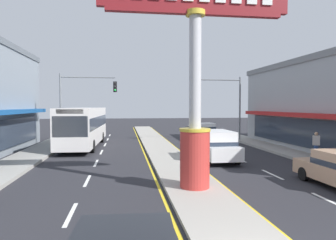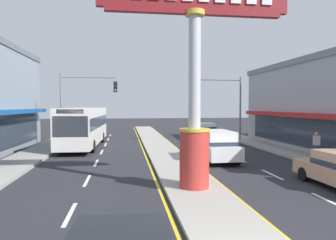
{
  "view_description": "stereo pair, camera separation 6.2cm",
  "coord_description": "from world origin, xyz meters",
  "px_view_note": "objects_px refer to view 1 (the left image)",
  "views": [
    {
      "loc": [
        -2.81,
        -5.09,
        3.43
      ],
      "look_at": [
        -0.26,
        12.73,
        2.6
      ],
      "focal_mm": 32.78,
      "sensor_mm": 36.0,
      "label": 1
    },
    {
      "loc": [
        -2.74,
        -5.1,
        3.43
      ],
      "look_at": [
        -0.26,
        12.73,
        2.6
      ],
      "focal_mm": 32.78,
      "sensor_mm": 36.0,
      "label": 2
    }
  ],
  "objects_px": {
    "traffic_light_left_side": "(82,96)",
    "suv_far_left_oncoming": "(216,145)",
    "district_sign": "(195,76)",
    "pedestrian_near_kerb": "(316,144)",
    "bus_far_right_lane": "(84,125)",
    "traffic_light_right_side": "(222,97)",
    "sedan_near_right_lane": "(206,130)"
  },
  "relations": [
    {
      "from": "traffic_light_left_side",
      "to": "suv_far_left_oncoming",
      "type": "xyz_separation_m",
      "value": [
        9.29,
        -8.89,
        -3.26
      ]
    },
    {
      "from": "district_sign",
      "to": "pedestrian_near_kerb",
      "type": "relative_size",
      "value": 5.13
    },
    {
      "from": "suv_far_left_oncoming",
      "to": "pedestrian_near_kerb",
      "type": "height_order",
      "value": "suv_far_left_oncoming"
    },
    {
      "from": "bus_far_right_lane",
      "to": "traffic_light_right_side",
      "type": "bearing_deg",
      "value": 7.96
    },
    {
      "from": "bus_far_right_lane",
      "to": "suv_far_left_oncoming",
      "type": "height_order",
      "value": "bus_far_right_lane"
    },
    {
      "from": "sedan_near_right_lane",
      "to": "pedestrian_near_kerb",
      "type": "bearing_deg",
      "value": -80.81
    },
    {
      "from": "traffic_light_left_side",
      "to": "traffic_light_right_side",
      "type": "distance_m",
      "value": 12.91
    },
    {
      "from": "traffic_light_right_side",
      "to": "sedan_near_right_lane",
      "type": "distance_m",
      "value": 5.99
    },
    {
      "from": "sedan_near_right_lane",
      "to": "suv_far_left_oncoming",
      "type": "bearing_deg",
      "value": -102.68
    },
    {
      "from": "traffic_light_left_side",
      "to": "bus_far_right_lane",
      "type": "bearing_deg",
      "value": -71.62
    },
    {
      "from": "traffic_light_left_side",
      "to": "bus_far_right_lane",
      "type": "height_order",
      "value": "traffic_light_left_side"
    },
    {
      "from": "district_sign",
      "to": "traffic_light_right_side",
      "type": "xyz_separation_m",
      "value": [
        6.44,
        16.16,
        -0.39
      ]
    },
    {
      "from": "traffic_light_left_side",
      "to": "traffic_light_right_side",
      "type": "xyz_separation_m",
      "value": [
        12.88,
        0.9,
        0.0
      ]
    },
    {
      "from": "traffic_light_left_side",
      "to": "sedan_near_right_lane",
      "type": "bearing_deg",
      "value": 24.68
    },
    {
      "from": "district_sign",
      "to": "pedestrian_near_kerb",
      "type": "bearing_deg",
      "value": 30.21
    },
    {
      "from": "traffic_light_left_side",
      "to": "traffic_light_right_side",
      "type": "bearing_deg",
      "value": 4.01
    },
    {
      "from": "district_sign",
      "to": "traffic_light_right_side",
      "type": "relative_size",
      "value": 1.38
    },
    {
      "from": "district_sign",
      "to": "pedestrian_near_kerb",
      "type": "distance_m",
      "value": 10.7
    },
    {
      "from": "bus_far_right_lane",
      "to": "district_sign",
      "type": "bearing_deg",
      "value": -66.86
    },
    {
      "from": "traffic_light_left_side",
      "to": "pedestrian_near_kerb",
      "type": "xyz_separation_m",
      "value": [
        15.18,
        -10.17,
        -3.12
      ]
    },
    {
      "from": "district_sign",
      "to": "bus_far_right_lane",
      "type": "relative_size",
      "value": 0.76
    },
    {
      "from": "traffic_light_right_side",
      "to": "bus_far_right_lane",
      "type": "height_order",
      "value": "traffic_light_right_side"
    },
    {
      "from": "sedan_near_right_lane",
      "to": "traffic_light_left_side",
      "type": "bearing_deg",
      "value": -155.32
    },
    {
      "from": "traffic_light_right_side",
      "to": "suv_far_left_oncoming",
      "type": "height_order",
      "value": "traffic_light_right_side"
    },
    {
      "from": "sedan_near_right_lane",
      "to": "bus_far_right_lane",
      "type": "relative_size",
      "value": 0.39
    },
    {
      "from": "suv_far_left_oncoming",
      "to": "bus_far_right_lane",
      "type": "bearing_deg",
      "value": 138.27
    },
    {
      "from": "bus_far_right_lane",
      "to": "suv_far_left_oncoming",
      "type": "relative_size",
      "value": 2.45
    },
    {
      "from": "pedestrian_near_kerb",
      "to": "traffic_light_left_side",
      "type": "bearing_deg",
      "value": 146.18
    },
    {
      "from": "sedan_near_right_lane",
      "to": "pedestrian_near_kerb",
      "type": "distance_m",
      "value": 16.17
    },
    {
      "from": "suv_far_left_oncoming",
      "to": "pedestrian_near_kerb",
      "type": "distance_m",
      "value": 6.02
    },
    {
      "from": "traffic_light_left_side",
      "to": "pedestrian_near_kerb",
      "type": "height_order",
      "value": "traffic_light_left_side"
    },
    {
      "from": "bus_far_right_lane",
      "to": "suv_far_left_oncoming",
      "type": "distance_m",
      "value": 12.11
    }
  ]
}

